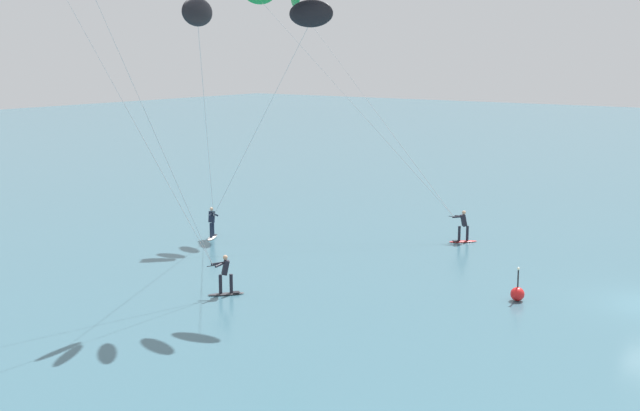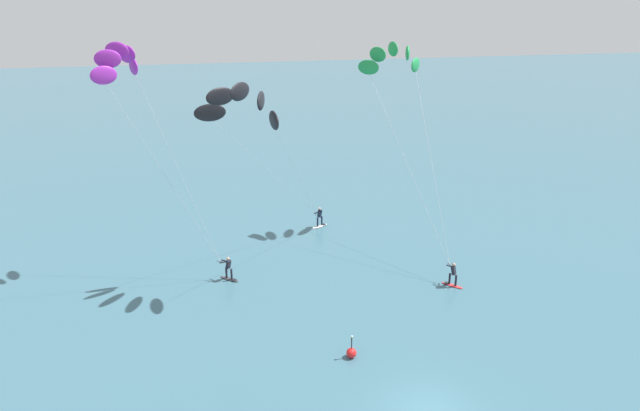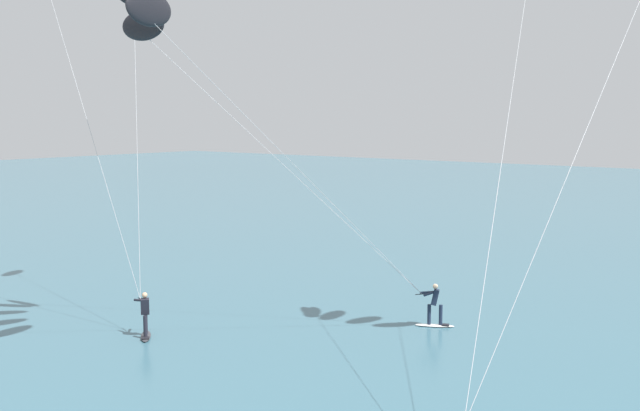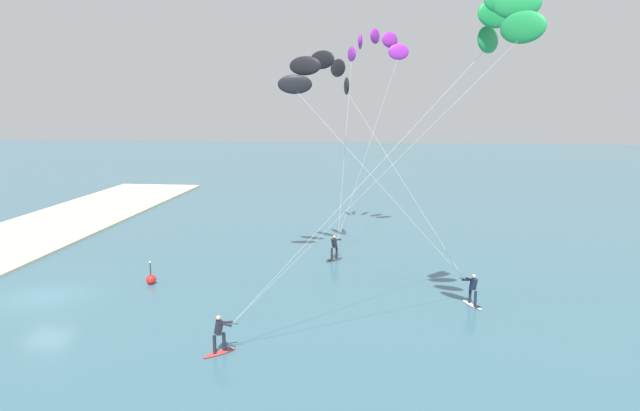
{
  "view_description": "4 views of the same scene",
  "coord_description": "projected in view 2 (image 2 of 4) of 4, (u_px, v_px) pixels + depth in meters",
  "views": [
    {
      "loc": [
        -34.16,
        -7.93,
        9.91
      ],
      "look_at": [
        -0.56,
        16.06,
        2.4
      ],
      "focal_mm": 48.15,
      "sensor_mm": 36.0,
      "label": 1
    },
    {
      "loc": [
        -9.18,
        -21.61,
        19.46
      ],
      "look_at": [
        -2.6,
        14.46,
        5.15
      ],
      "focal_mm": 33.65,
      "sensor_mm": 36.0,
      "label": 2
    },
    {
      "loc": [
        13.19,
        -2.75,
        8.09
      ],
      "look_at": [
        -4.07,
        19.33,
        4.81
      ],
      "focal_mm": 43.13,
      "sensor_mm": 36.0,
      "label": 3
    },
    {
      "loc": [
        26.99,
        17.96,
        10.31
      ],
      "look_at": [
        -0.86,
        14.87,
        5.14
      ],
      "focal_mm": 31.41,
      "sensor_mm": 36.0,
      "label": 4
    }
  ],
  "objects": [
    {
      "name": "kitesurfer_mid_water",
      "position": [
        395.0,
        66.0,
        44.6
      ],
      "size": [
        5.23,
        12.73,
        14.66
      ],
      "color": "red",
      "rests_on": "ground"
    },
    {
      "name": "marker_buoy",
      "position": [
        351.0,
        353.0,
        32.33
      ],
      "size": [
        0.56,
        0.56,
        1.38
      ],
      "color": "red",
      "rests_on": "ground"
    },
    {
      "name": "kitesurfer_nearshore",
      "position": [
        124.0,
        72.0,
        36.75
      ],
      "size": [
        8.01,
        5.45,
        15.54
      ],
      "color": "#333338",
      "rests_on": "ground"
    },
    {
      "name": "kitesurfer_far_out",
      "position": [
        244.0,
        110.0,
        36.31
      ],
      "size": [
        9.96,
        11.4,
        13.39
      ],
      "color": "white",
      "rests_on": "ground"
    }
  ]
}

